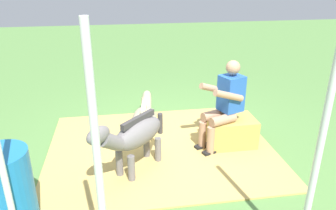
% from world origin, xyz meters
% --- Properties ---
extents(ground_plane, '(24.00, 24.00, 0.00)m').
position_xyz_m(ground_plane, '(0.00, 0.00, 0.00)').
color(ground_plane, '#568442').
extents(hay_patch, '(3.28, 2.66, 0.02)m').
position_xyz_m(hay_patch, '(0.19, 0.14, 0.01)').
color(hay_patch, tan).
rests_on(hay_patch, ground).
extents(hay_bale, '(0.68, 0.51, 0.44)m').
position_xyz_m(hay_bale, '(-0.88, 0.18, 0.22)').
color(hay_bale, tan).
rests_on(hay_bale, ground).
extents(person_seated, '(0.72, 0.56, 1.32)m').
position_xyz_m(person_seated, '(-0.72, 0.22, 0.72)').
color(person_seated, tan).
rests_on(person_seated, ground).
extents(pony_standing, '(1.05, 1.07, 0.90)m').
position_xyz_m(pony_standing, '(0.60, 0.67, 0.54)').
color(pony_standing, slate).
rests_on(pony_standing, ground).
extents(pony_lying, '(0.54, 1.36, 0.42)m').
position_xyz_m(pony_lying, '(0.36, -0.61, 0.19)').
color(pony_lying, tan).
rests_on(pony_lying, ground).
extents(soda_bottle, '(0.07, 0.07, 0.27)m').
position_xyz_m(soda_bottle, '(-1.37, -0.05, 0.13)').
color(soda_bottle, brown).
rests_on(soda_bottle, ground).
extents(water_barrel, '(0.56, 0.56, 0.85)m').
position_xyz_m(water_barrel, '(1.95, 1.42, 0.43)').
color(water_barrel, '#1E72B2').
rests_on(water_barrel, ground).
extents(tent_pole_left, '(0.06, 0.06, 2.23)m').
position_xyz_m(tent_pole_left, '(-0.80, 2.30, 1.11)').
color(tent_pole_left, silver).
rests_on(tent_pole_left, ground).
extents(tent_pole_mid, '(0.06, 0.06, 2.23)m').
position_xyz_m(tent_pole_mid, '(0.94, 2.35, 1.11)').
color(tent_pole_mid, silver).
rests_on(tent_pole_mid, ground).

